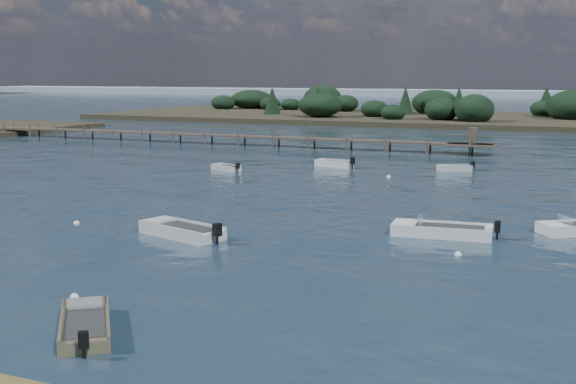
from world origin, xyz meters
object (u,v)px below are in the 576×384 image
at_px(tender_far_grey_b, 454,169).
at_px(dinghy_mid_grey, 182,233).
at_px(dinghy_mid_white_a, 441,233).
at_px(jetty, 241,136).
at_px(tender_far_white, 334,165).
at_px(tender_far_grey, 226,169).
at_px(dinghy_near_olive, 85,327).

height_order(tender_far_grey_b, dinghy_mid_grey, dinghy_mid_grey).
distance_m(dinghy_mid_white_a, jetty, 48.28).
bearing_deg(tender_far_white, jetty, 138.17).
height_order(tender_far_grey, dinghy_near_olive, dinghy_near_olive).
relative_size(dinghy_near_olive, dinghy_mid_grey, 0.81).
distance_m(tender_far_grey, tender_far_grey_b, 19.02).
bearing_deg(dinghy_near_olive, tender_far_grey_b, 84.63).
distance_m(tender_far_grey, jetty, 21.91).
distance_m(dinghy_mid_white_a, tender_far_grey, 27.76).
xyz_separation_m(tender_far_grey, tender_far_white, (7.57, 5.68, 0.03)).
distance_m(tender_far_grey, dinghy_mid_grey, 24.73).
bearing_deg(tender_far_grey_b, dinghy_mid_grey, -105.44).
xyz_separation_m(dinghy_mid_white_a, jetty, (-29.95, 37.86, 0.82)).
bearing_deg(dinghy_near_olive, dinghy_mid_grey, 108.21).
relative_size(tender_far_white, dinghy_mid_grey, 0.72).
distance_m(dinghy_mid_grey, jetty, 46.63).
xyz_separation_m(tender_far_grey, dinghy_near_olive, (13.70, -35.66, -0.00)).
distance_m(dinghy_mid_white_a, tender_far_grey_b, 24.93).
height_order(tender_far_grey_b, dinghy_near_olive, dinghy_near_olive).
height_order(dinghy_mid_grey, jetty, jetty).
relative_size(dinghy_mid_white_a, tender_far_grey, 1.72).
xyz_separation_m(dinghy_mid_grey, jetty, (-18.06, 42.98, 0.81)).
height_order(tender_far_white, dinghy_near_olive, tender_far_white).
distance_m(dinghy_near_olive, dinghy_mid_grey, 13.50).
bearing_deg(tender_far_white, dinghy_mid_grey, -86.18).
distance_m(tender_far_grey_b, tender_far_white, 10.21).
height_order(dinghy_mid_white_a, dinghy_mid_grey, dinghy_mid_grey).
relative_size(tender_far_white, dinghy_near_olive, 0.89).
bearing_deg(jetty, dinghy_mid_white_a, -51.65).
xyz_separation_m(tender_far_grey, tender_far_grey_b, (17.70, 6.94, 0.01)).
xyz_separation_m(tender_far_grey_b, dinghy_mid_grey, (-8.23, -29.78, 0.02)).
bearing_deg(jetty, dinghy_near_olive, -68.24).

